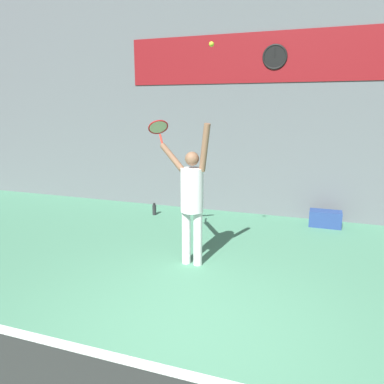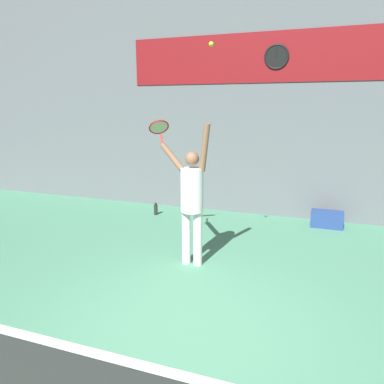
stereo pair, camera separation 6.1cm
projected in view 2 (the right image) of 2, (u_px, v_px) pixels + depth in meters
name	position (u px, v px, depth m)	size (l,w,h in m)	color
ground_plane	(184.00, 341.00, 3.78)	(18.00, 18.00, 0.00)	#4C8C6B
back_wall	(270.00, 98.00, 7.74)	(18.00, 0.10, 5.00)	slate
sponsor_banner	(271.00, 57.00, 7.51)	(6.08, 0.02, 0.99)	maroon
scoreboard_clock	(277.00, 57.00, 7.45)	(0.50, 0.05, 0.50)	black
tennis_player	(192.00, 196.00, 5.44)	(0.98, 0.60, 2.11)	white
tennis_racket	(159.00, 128.00, 6.01)	(0.42, 0.43, 0.41)	red
tennis_ball	(211.00, 44.00, 4.77)	(0.07, 0.07, 0.07)	#CCDB2D
water_bottle	(156.00, 209.00, 8.22)	(0.08, 0.08, 0.27)	#262628
equipment_bag	(327.00, 219.00, 7.37)	(0.61, 0.31, 0.32)	navy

